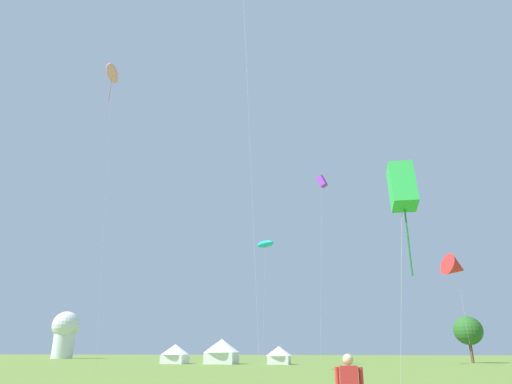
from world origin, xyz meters
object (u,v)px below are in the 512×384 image
(festival_tent_right, at_px, (279,354))
(festival_tent_left, at_px, (222,350))
(tree_distant_left, at_px, (468,331))
(kite_pink_parafoil, at_px, (112,74))
(kite_cyan_parafoil, at_px, (265,244))
(observatory_dome, at_px, (65,332))
(kite_red_delta, at_px, (456,267))
(kite_purple_box, at_px, (322,182))
(festival_tent_center, at_px, (175,353))
(kite_green_box, at_px, (402,187))

(festival_tent_right, bearing_deg, festival_tent_left, -180.00)
(festival_tent_right, height_order, tree_distant_left, tree_distant_left)
(kite_pink_parafoil, distance_m, tree_distant_left, 62.93)
(kite_cyan_parafoil, height_order, festival_tent_left, kite_cyan_parafoil)
(observatory_dome, bearing_deg, tree_distant_left, -15.46)
(kite_pink_parafoil, height_order, kite_cyan_parafoil, kite_pink_parafoil)
(kite_red_delta, xyz_separation_m, kite_cyan_parafoil, (-24.96, 0.55, 4.27))
(kite_purple_box, height_order, festival_tent_left, kite_purple_box)
(festival_tent_center, bearing_deg, kite_green_box, -57.52)
(kite_purple_box, distance_m, festival_tent_left, 28.06)
(kite_cyan_parafoil, relative_size, observatory_dome, 1.55)
(observatory_dome, distance_m, tree_distant_left, 88.52)
(festival_tent_left, bearing_deg, kite_purple_box, -13.02)
(kite_pink_parafoil, xyz_separation_m, festival_tent_right, (12.26, 29.77, -27.16))
(kite_red_delta, height_order, festival_tent_left, kite_red_delta)
(festival_tent_center, height_order, observatory_dome, observatory_dome)
(kite_green_box, distance_m, tree_distant_left, 58.57)
(festival_tent_center, height_order, festival_tent_left, festival_tent_left)
(observatory_dome, bearing_deg, kite_pink_parafoil, -55.53)
(festival_tent_left, xyz_separation_m, observatory_dome, (-49.26, 36.12, 4.16))
(kite_purple_box, height_order, kite_red_delta, kite_purple_box)
(kite_red_delta, relative_size, observatory_dome, 1.26)
(kite_purple_box, bearing_deg, festival_tent_right, 153.75)
(kite_pink_parafoil, height_order, festival_tent_right, kite_pink_parafoil)
(festival_tent_left, bearing_deg, festival_tent_right, 0.00)
(kite_green_box, xyz_separation_m, festival_tent_center, (-27.95, 43.90, -7.73))
(kite_red_delta, bearing_deg, kite_green_box, -105.28)
(kite_green_box, height_order, kite_pink_parafoil, kite_pink_parafoil)
(kite_purple_box, height_order, kite_green_box, kite_purple_box)
(festival_tent_right, relative_size, tree_distant_left, 0.53)
(kite_red_delta, xyz_separation_m, tree_distant_left, (4.11, 16.33, -7.18))
(kite_red_delta, bearing_deg, tree_distant_left, 75.87)
(kite_red_delta, height_order, festival_tent_right, kite_red_delta)
(kite_purple_box, bearing_deg, kite_pink_parafoil, -126.69)
(kite_purple_box, distance_m, kite_green_box, 43.65)
(kite_green_box, xyz_separation_m, tree_distant_left, (15.07, 56.42, -4.50))
(kite_pink_parafoil, distance_m, festival_tent_center, 40.29)
(kite_green_box, bearing_deg, festival_tent_center, 122.48)
(kite_green_box, height_order, festival_tent_left, kite_green_box)
(kite_purple_box, xyz_separation_m, observatory_dome, (-64.74, 39.69, -18.97))
(festival_tent_center, distance_m, observatory_dome, 55.80)
(kite_purple_box, bearing_deg, kite_cyan_parafoil, 177.86)
(kite_purple_box, distance_m, kite_cyan_parafoil, 12.26)
(kite_purple_box, height_order, kite_pink_parafoil, kite_pink_parafoil)
(kite_purple_box, height_order, kite_cyan_parafoil, kite_purple_box)
(kite_green_box, distance_m, festival_tent_left, 49.21)
(kite_green_box, xyz_separation_m, observatory_dome, (-70.24, 80.02, -3.19))
(kite_red_delta, relative_size, tree_distant_left, 1.98)
(kite_pink_parafoil, bearing_deg, kite_red_delta, 35.82)
(festival_tent_right, bearing_deg, kite_green_box, -73.80)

